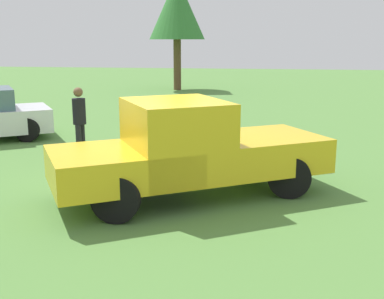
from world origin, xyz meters
name	(u,v)px	position (x,y,z in m)	size (l,w,h in m)	color
ground_plane	(160,192)	(0.00, 0.00, 0.00)	(80.00, 80.00, 0.00)	#54843D
pickup_truck	(185,148)	(-0.53, 0.19, 0.94)	(5.30, 4.18, 1.82)	black
person_bystander	(79,118)	(2.54, -2.45, 0.99)	(0.34, 0.34, 1.75)	black
tree_back_left	(177,9)	(3.10, -18.97, 4.55)	(3.16, 3.16, 6.33)	brown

